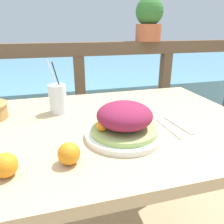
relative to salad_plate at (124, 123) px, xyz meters
The scene contains 10 objects.
patio_table 0.21m from the salad_plate, 108.27° to the left, with size 1.25×0.86×0.76m.
railing_fence 0.90m from the salad_plate, 92.96° to the left, with size 2.80×0.08×1.03m.
sea_backdrop 3.43m from the salad_plate, 90.78° to the left, with size 12.00×4.00×0.55m.
salad_plate is the anchor object (origin of this frame).
drink_glass 0.38m from the salad_plate, 125.07° to the left, with size 0.08×0.08×0.25m.
potted_plant 1.07m from the salad_plate, 62.17° to the left, with size 0.20×0.20×0.30m.
fork 0.20m from the salad_plate, ahead, with size 0.02×0.18×0.00m.
knife 0.25m from the salad_plate, ahead, with size 0.03×0.18×0.00m.
orange_near_basket 0.40m from the salad_plate, 160.64° to the right, with size 0.07×0.07×0.07m.
orange_near_glass 0.24m from the salad_plate, 150.36° to the right, with size 0.07×0.07×0.07m.
Camera 1 is at (-0.18, -0.81, 1.13)m, focal length 35.00 mm.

